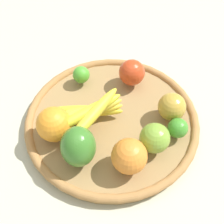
# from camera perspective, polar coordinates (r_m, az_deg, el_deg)

# --- Properties ---
(ground_plane) EXTENTS (2.40, 2.40, 0.00)m
(ground_plane) POSITION_cam_1_polar(r_m,az_deg,el_deg) (0.77, 0.00, -2.42)
(ground_plane) COLOR #BBB79E
(ground_plane) RESTS_ON ground
(basket) EXTENTS (0.42, 0.42, 0.03)m
(basket) POSITION_cam_1_polar(r_m,az_deg,el_deg) (0.75, 0.00, -1.68)
(basket) COLOR #9C7A4B
(basket) RESTS_ON ground_plane
(banana_bunch) EXTENTS (0.15, 0.18, 0.07)m
(banana_bunch) POSITION_cam_1_polar(r_m,az_deg,el_deg) (0.71, -4.61, -0.04)
(banana_bunch) COLOR yellow
(banana_bunch) RESTS_ON basket
(apple_0) EXTENTS (0.07, 0.07, 0.07)m
(apple_0) POSITION_cam_1_polar(r_m,az_deg,el_deg) (0.67, 8.15, -4.59)
(apple_0) COLOR #7AA335
(apple_0) RESTS_ON basket
(apple_1) EXTENTS (0.08, 0.08, 0.07)m
(apple_1) POSITION_cam_1_polar(r_m,az_deg,el_deg) (0.73, 11.05, 0.96)
(apple_1) COLOR gold
(apple_1) RESTS_ON basket
(apple_2) EXTENTS (0.10, 0.10, 0.07)m
(apple_2) POSITION_cam_1_polar(r_m,az_deg,el_deg) (0.80, 3.71, 7.33)
(apple_2) COLOR red
(apple_2) RESTS_ON basket
(bell_pepper) EXTENTS (0.11, 0.11, 0.09)m
(bell_pepper) POSITION_cam_1_polar(r_m,az_deg,el_deg) (0.64, -6.29, -6.39)
(bell_pepper) COLOR #3A7527
(bell_pepper) RESTS_ON basket
(orange_1) EXTENTS (0.08, 0.08, 0.08)m
(orange_1) POSITION_cam_1_polar(r_m,az_deg,el_deg) (0.64, 3.23, -8.20)
(orange_1) COLOR orange
(orange_1) RESTS_ON basket
(lime_0) EXTENTS (0.06, 0.06, 0.04)m
(lime_0) POSITION_cam_1_polar(r_m,az_deg,el_deg) (0.81, -5.74, 6.91)
(lime_0) COLOR green
(lime_0) RESTS_ON basket
(lime_1) EXTENTS (0.05, 0.05, 0.05)m
(lime_1) POSITION_cam_1_polar(r_m,az_deg,el_deg) (0.71, 12.12, -2.93)
(lime_1) COLOR #408E29
(lime_1) RESTS_ON basket
(orange_0) EXTENTS (0.10, 0.10, 0.08)m
(orange_0) POSITION_cam_1_polar(r_m,az_deg,el_deg) (0.69, -10.74, -2.24)
(orange_0) COLOR orange
(orange_0) RESTS_ON basket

